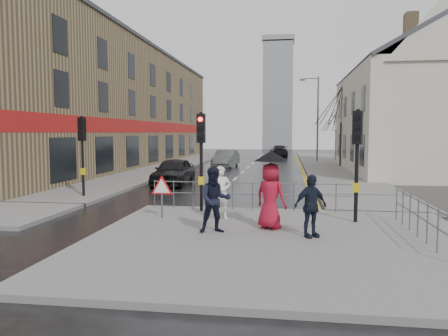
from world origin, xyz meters
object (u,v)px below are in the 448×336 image
(pedestrian_d, at_px, (311,206))
(car_parked, at_px, (174,172))
(pedestrian_b, at_px, (215,200))
(pedestrian_with_umbrella, at_px, (271,188))
(pedestrian_a, at_px, (221,193))
(car_mid, at_px, (226,159))

(pedestrian_d, relative_size, car_parked, 0.38)
(pedestrian_d, height_order, car_parked, pedestrian_d)
(pedestrian_b, relative_size, pedestrian_with_umbrella, 0.81)
(pedestrian_a, xyz_separation_m, car_parked, (-4.05, 9.57, -0.23))
(pedestrian_with_umbrella, xyz_separation_m, car_mid, (-4.49, 23.09, -0.58))
(pedestrian_b, relative_size, car_mid, 0.41)
(pedestrian_b, xyz_separation_m, car_mid, (-3.02, 23.79, -0.31))
(pedestrian_a, bearing_deg, pedestrian_b, -103.82)
(pedestrian_a, height_order, pedestrian_with_umbrella, pedestrian_with_umbrella)
(pedestrian_with_umbrella, bearing_deg, car_mid, 101.00)
(pedestrian_d, xyz_separation_m, car_mid, (-5.55, 23.96, -0.23))
(pedestrian_with_umbrella, distance_m, car_mid, 23.53)
(pedestrian_a, relative_size, pedestrian_with_umbrella, 0.76)
(pedestrian_with_umbrella, distance_m, car_parked, 12.09)
(car_parked, height_order, car_mid, car_parked)
(pedestrian_b, xyz_separation_m, pedestrian_d, (2.53, -0.17, -0.07))
(pedestrian_d, bearing_deg, pedestrian_b, 144.96)
(pedestrian_with_umbrella, distance_m, pedestrian_d, 1.41)
(car_parked, relative_size, car_mid, 0.99)
(pedestrian_d, distance_m, car_parked, 13.35)
(pedestrian_d, bearing_deg, pedestrian_with_umbrella, 109.61)
(pedestrian_with_umbrella, relative_size, pedestrian_d, 1.35)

